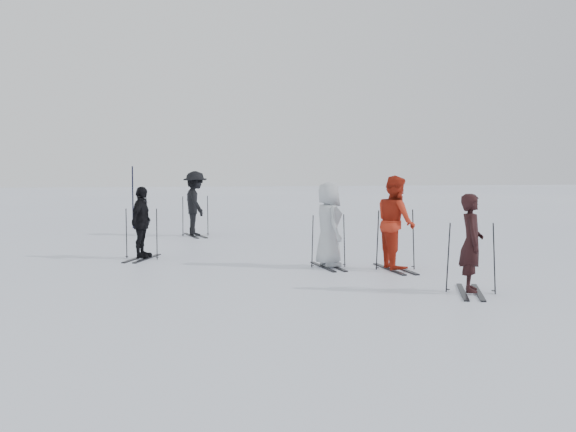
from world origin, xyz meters
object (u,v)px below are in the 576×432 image
(skier_red, at_px, (396,223))
(skier_uphill_far, at_px, (195,204))
(skier_near_dark, at_px, (471,244))
(piste_marker, at_px, (133,197))
(skier_uphill_left, at_px, (141,223))
(skier_grey, at_px, (329,226))

(skier_red, height_order, skier_uphill_far, skier_uphill_far)
(skier_near_dark, distance_m, piste_marker, 15.56)
(skier_red, xyz_separation_m, skier_uphill_left, (-5.30, 2.79, -0.14))
(skier_near_dark, bearing_deg, skier_uphill_far, 39.93)
(piste_marker, bearing_deg, skier_uphill_far, -58.39)
(skier_grey, xyz_separation_m, skier_uphill_left, (-4.00, 2.18, -0.07))
(skier_grey, xyz_separation_m, skier_uphill_far, (-2.42, 7.55, 0.09))
(skier_near_dark, relative_size, skier_grey, 0.93)
(skier_grey, bearing_deg, skier_uphill_left, 56.73)
(skier_near_dark, bearing_deg, skier_uphill_left, 64.40)
(skier_near_dark, xyz_separation_m, skier_grey, (-1.65, 3.55, 0.06))
(skier_red, bearing_deg, piste_marker, 24.58)
(skier_uphill_left, bearing_deg, skier_grey, -97.99)
(skier_grey, relative_size, skier_uphill_far, 0.91)
(skier_uphill_far, height_order, piste_marker, piste_marker)
(skier_near_dark, distance_m, skier_uphill_far, 11.82)
(skier_uphill_far, bearing_deg, skier_uphill_left, 153.72)
(skier_red, height_order, piste_marker, piste_marker)
(skier_uphill_far, bearing_deg, piste_marker, 21.71)
(skier_near_dark, distance_m, skier_grey, 3.91)
(skier_near_dark, bearing_deg, piste_marker, 42.71)
(skier_uphill_far, bearing_deg, skier_near_dark, -169.76)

